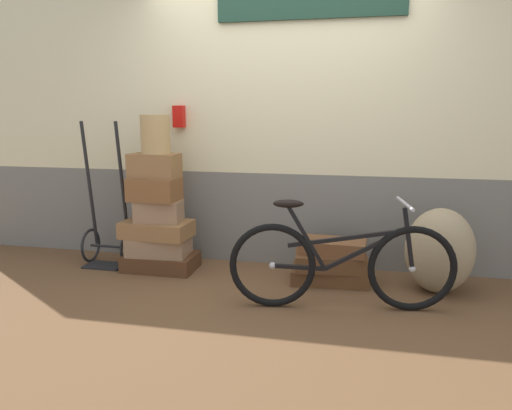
{
  "coord_description": "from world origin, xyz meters",
  "views": [
    {
      "loc": [
        0.65,
        -3.52,
        1.43
      ],
      "look_at": [
        -0.16,
        0.26,
        0.66
      ],
      "focal_mm": 33.29,
      "sensor_mm": 36.0,
      "label": 1
    }
  ],
  "objects": [
    {
      "name": "burlap_sack",
      "position": [
        1.31,
        0.31,
        0.34
      ],
      "size": [
        0.53,
        0.45,
        0.68
      ],
      "primitive_type": "ellipsoid",
      "color": "#9E8966",
      "rests_on": "ground"
    },
    {
      "name": "suitcase_7",
      "position": [
        0.46,
        0.33,
        0.19
      ],
      "size": [
        0.62,
        0.4,
        0.14
      ],
      "primitive_type": "cube",
      "rotation": [
        0.0,
        0.0,
        0.12
      ],
      "color": "brown",
      "rests_on": "suitcase_6"
    },
    {
      "name": "suitcase_0",
      "position": [
        -1.08,
        0.37,
        0.07
      ],
      "size": [
        0.64,
        0.4,
        0.14
      ],
      "primitive_type": "cube",
      "rotation": [
        0.0,
        0.0,
        -0.0
      ],
      "color": "#4C2D19",
      "rests_on": "ground"
    },
    {
      "name": "suitcase_6",
      "position": [
        0.45,
        0.37,
        0.06
      ],
      "size": [
        0.65,
        0.42,
        0.13
      ],
      "primitive_type": "cube",
      "rotation": [
        0.0,
        0.0,
        0.05
      ],
      "color": "brown",
      "rests_on": "ground"
    },
    {
      "name": "luggage_trolley",
      "position": [
        -1.63,
        0.42,
        0.29
      ],
      "size": [
        0.42,
        0.38,
        1.34
      ],
      "color": "black",
      "rests_on": "ground"
    },
    {
      "name": "ground",
      "position": [
        0.0,
        0.0,
        -0.03
      ],
      "size": [
        9.3,
        5.2,
        0.06
      ],
      "primitive_type": "cube",
      "color": "brown"
    },
    {
      "name": "suitcase_8",
      "position": [
        0.48,
        0.34,
        0.32
      ],
      "size": [
        0.55,
        0.33,
        0.12
      ],
      "primitive_type": "cube",
      "rotation": [
        0.0,
        0.0,
        -0.06
      ],
      "color": "brown",
      "rests_on": "suitcase_7"
    },
    {
      "name": "bicycle",
      "position": [
        0.56,
        -0.18,
        0.34
      ],
      "size": [
        1.63,
        0.46,
        0.81
      ],
      "color": "black",
      "rests_on": "ground"
    },
    {
      "name": "suitcase_2",
      "position": [
        -1.1,
        0.35,
        0.38
      ],
      "size": [
        0.63,
        0.39,
        0.15
      ],
      "primitive_type": "cube",
      "rotation": [
        0.0,
        0.0,
        -0.06
      ],
      "color": "olive",
      "rests_on": "suitcase_1"
    },
    {
      "name": "wicker_basket",
      "position": [
        -1.08,
        0.36,
        1.23
      ],
      "size": [
        0.25,
        0.25,
        0.34
      ],
      "primitive_type": "cylinder",
      "color": "tan",
      "rests_on": "suitcase_5"
    },
    {
      "name": "station_building",
      "position": [
        0.01,
        0.85,
        1.32
      ],
      "size": [
        7.3,
        0.74,
        2.63
      ],
      "color": "slate",
      "rests_on": "ground"
    },
    {
      "name": "suitcase_3",
      "position": [
        -1.07,
        0.34,
        0.55
      ],
      "size": [
        0.42,
        0.27,
        0.19
      ],
      "primitive_type": "cube",
      "rotation": [
        0.0,
        0.0,
        0.08
      ],
      "color": "#937051",
      "rests_on": "suitcase_2"
    },
    {
      "name": "suitcase_5",
      "position": [
        -1.1,
        0.36,
        0.96
      ],
      "size": [
        0.44,
        0.26,
        0.21
      ],
      "primitive_type": "cube",
      "rotation": [
        0.0,
        0.0,
        -0.05
      ],
      "color": "olive",
      "rests_on": "suitcase_4"
    },
    {
      "name": "suitcase_1",
      "position": [
        -1.08,
        0.35,
        0.23
      ],
      "size": [
        0.55,
        0.35,
        0.16
      ],
      "primitive_type": "cube",
      "rotation": [
        0.0,
        0.0,
        0.05
      ],
      "color": "#937051",
      "rests_on": "suitcase_0"
    },
    {
      "name": "suitcase_4",
      "position": [
        -1.1,
        0.33,
        0.75
      ],
      "size": [
        0.44,
        0.3,
        0.2
      ],
      "primitive_type": "cube",
      "rotation": [
        0.0,
        0.0,
        -0.03
      ],
      "color": "brown",
      "rests_on": "suitcase_3"
    }
  ]
}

